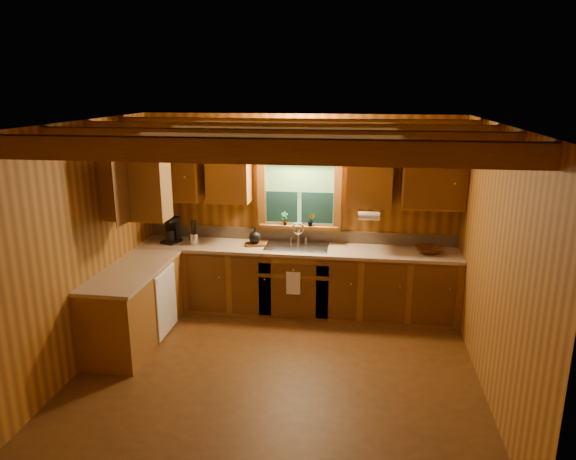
% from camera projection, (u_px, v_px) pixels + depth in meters
% --- Properties ---
extents(room, '(4.20, 4.20, 4.20)m').
position_uv_depth(room, '(277.00, 256.00, 5.24)').
color(room, '#563314').
rests_on(room, ground).
extents(ceiling_beams, '(4.20, 2.54, 0.18)m').
position_uv_depth(ceiling_beams, '(276.00, 136.00, 4.93)').
color(ceiling_beams, brown).
rests_on(ceiling_beams, room).
extents(base_cabinets, '(4.20, 2.22, 0.86)m').
position_uv_depth(base_cabinets, '(256.00, 287.00, 6.77)').
color(base_cabinets, brown).
rests_on(base_cabinets, ground).
extents(countertop, '(4.20, 2.24, 0.04)m').
position_uv_depth(countertop, '(256.00, 254.00, 6.65)').
color(countertop, tan).
rests_on(countertop, base_cabinets).
extents(backsplash, '(4.20, 0.02, 0.16)m').
position_uv_depth(backsplash, '(299.00, 235.00, 7.13)').
color(backsplash, tan).
rests_on(backsplash, room).
extents(dishwasher_panel, '(0.02, 0.60, 0.80)m').
position_uv_depth(dishwasher_panel, '(166.00, 301.00, 6.32)').
color(dishwasher_panel, white).
rests_on(dishwasher_panel, base_cabinets).
extents(upper_cabinets, '(4.19, 1.77, 0.78)m').
position_uv_depth(upper_cabinets, '(250.00, 177.00, 6.54)').
color(upper_cabinets, brown).
rests_on(upper_cabinets, room).
extents(window, '(1.12, 0.08, 1.00)m').
position_uv_depth(window, '(299.00, 196.00, 6.96)').
color(window, brown).
rests_on(window, room).
extents(window_sill, '(1.06, 0.14, 0.04)m').
position_uv_depth(window_sill, '(299.00, 227.00, 7.03)').
color(window_sill, brown).
rests_on(window_sill, room).
extents(wall_sconce, '(0.45, 0.21, 0.17)m').
position_uv_depth(wall_sconce, '(299.00, 149.00, 6.68)').
color(wall_sconce, black).
rests_on(wall_sconce, room).
extents(paper_towel_roll, '(0.27, 0.11, 0.11)m').
position_uv_depth(paper_towel_roll, '(369.00, 216.00, 6.56)').
color(paper_towel_roll, white).
rests_on(paper_towel_roll, upper_cabinets).
extents(dish_towel, '(0.18, 0.01, 0.30)m').
position_uv_depth(dish_towel, '(293.00, 283.00, 6.66)').
color(dish_towel, white).
rests_on(dish_towel, base_cabinets).
extents(sink, '(0.82, 0.48, 0.43)m').
position_uv_depth(sink, '(297.00, 250.00, 6.89)').
color(sink, silver).
rests_on(sink, countertop).
extents(coffee_maker, '(0.20, 0.25, 0.35)m').
position_uv_depth(coffee_maker, '(172.00, 230.00, 7.06)').
color(coffee_maker, black).
rests_on(coffee_maker, countertop).
extents(utensil_crock, '(0.12, 0.12, 0.34)m').
position_uv_depth(utensil_crock, '(194.00, 238.00, 6.98)').
color(utensil_crock, silver).
rests_on(utensil_crock, countertop).
extents(cutting_board, '(0.30, 0.24, 0.02)m').
position_uv_depth(cutting_board, '(255.00, 244.00, 6.96)').
color(cutting_board, '#5B3513').
rests_on(cutting_board, countertop).
extents(teakettle, '(0.16, 0.16, 0.21)m').
position_uv_depth(teakettle, '(255.00, 237.00, 6.94)').
color(teakettle, black).
rests_on(teakettle, cutting_board).
extents(wicker_basket, '(0.40, 0.40, 0.08)m').
position_uv_depth(wicker_basket, '(428.00, 250.00, 6.62)').
color(wicker_basket, '#48230C').
rests_on(wicker_basket, countertop).
extents(potted_plant_left, '(0.10, 0.08, 0.18)m').
position_uv_depth(potted_plant_left, '(285.00, 219.00, 7.00)').
color(potted_plant_left, '#5B3513').
rests_on(potted_plant_left, window_sill).
extents(potted_plant_right, '(0.10, 0.08, 0.18)m').
position_uv_depth(potted_plant_right, '(311.00, 220.00, 6.95)').
color(potted_plant_right, '#5B3513').
rests_on(potted_plant_right, window_sill).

